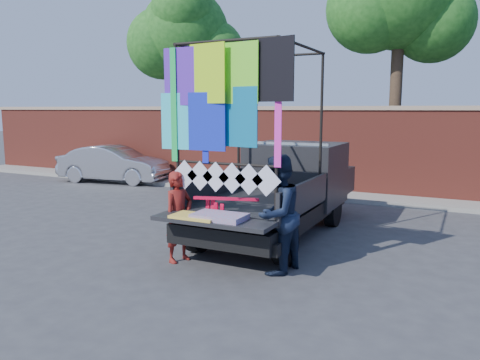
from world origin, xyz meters
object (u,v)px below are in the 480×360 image
at_px(sedan, 114,164).
at_px(man, 277,214).
at_px(pickup_truck, 287,187).
at_px(woman, 179,217).

height_order(sedan, man, man).
bearing_deg(sedan, pickup_truck, -122.48).
xyz_separation_m(pickup_truck, woman, (-0.83, -2.82, -0.14)).
distance_m(sedan, woman, 9.20).
relative_size(pickup_truck, man, 3.07).
distance_m(pickup_truck, woman, 2.95).
distance_m(pickup_truck, sedan, 8.35).
bearing_deg(sedan, man, -133.94).
relative_size(sedan, man, 2.09).
bearing_deg(man, sedan, -117.14).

